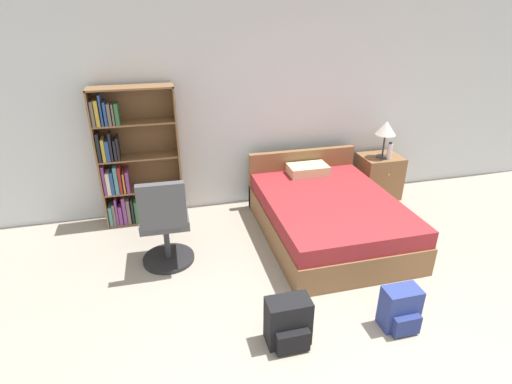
% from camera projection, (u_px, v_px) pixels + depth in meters
% --- Properties ---
extents(wall_back, '(9.00, 0.06, 2.60)m').
position_uv_depth(wall_back, '(264.00, 106.00, 5.06)').
color(wall_back, silver).
rests_on(wall_back, ground_plane).
extents(bookshelf, '(0.93, 0.28, 1.66)m').
position_uv_depth(bookshelf, '(129.00, 162.00, 4.71)').
color(bookshelf, brown).
rests_on(bookshelf, ground_plane).
extents(bed, '(1.44, 1.94, 0.75)m').
position_uv_depth(bed, '(326.00, 214.00, 4.65)').
color(bed, brown).
rests_on(bed, ground_plane).
extents(office_chair, '(0.54, 0.59, 1.02)m').
position_uv_depth(office_chair, '(165.00, 225.00, 3.98)').
color(office_chair, '#232326').
rests_on(office_chair, ground_plane).
extents(nightstand, '(0.54, 0.48, 0.60)m').
position_uv_depth(nightstand, '(378.00, 176.00, 5.56)').
color(nightstand, brown).
rests_on(nightstand, ground_plane).
extents(table_lamp, '(0.26, 0.26, 0.50)m').
position_uv_depth(table_lamp, '(386.00, 129.00, 5.22)').
color(table_lamp, '#333333').
rests_on(table_lamp, nightstand).
extents(water_bottle, '(0.07, 0.07, 0.23)m').
position_uv_depth(water_bottle, '(390.00, 151.00, 5.29)').
color(water_bottle, silver).
rests_on(water_bottle, nightstand).
extents(backpack_blue, '(0.30, 0.25, 0.38)m').
position_uv_depth(backpack_blue, '(400.00, 309.00, 3.32)').
color(backpack_blue, navy).
rests_on(backpack_blue, ground_plane).
extents(backpack_black, '(0.35, 0.27, 0.40)m').
position_uv_depth(backpack_black, '(288.00, 323.00, 3.16)').
color(backpack_black, black).
rests_on(backpack_black, ground_plane).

